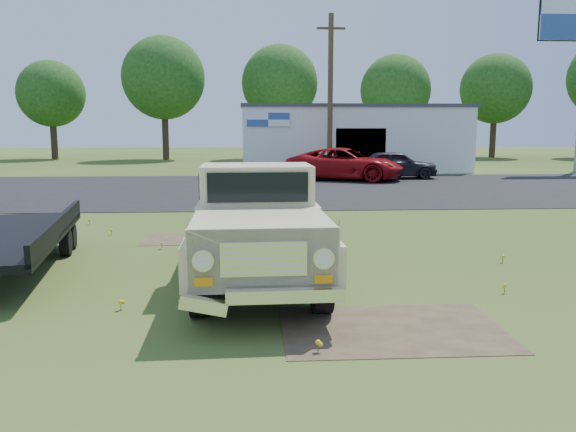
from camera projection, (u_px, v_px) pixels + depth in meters
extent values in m
plane|color=#324817|center=(274.00, 274.00, 10.50)|extent=(140.00, 140.00, 0.00)
cube|color=black|center=(262.00, 189.00, 25.30)|extent=(90.00, 14.00, 0.02)
cube|color=#473526|center=(392.00, 329.00, 7.63)|extent=(3.00, 2.00, 0.01)
cube|color=#473526|center=(188.00, 239.00, 13.83)|extent=(2.20, 1.60, 0.01)
cube|color=white|center=(350.00, 139.00, 37.18)|extent=(14.00, 8.00, 4.00)
cube|color=#3F3F44|center=(350.00, 108.00, 36.86)|extent=(14.20, 8.20, 0.20)
cube|color=black|center=(361.00, 147.00, 33.35)|extent=(3.00, 0.10, 2.20)
cube|color=white|center=(268.00, 120.00, 32.67)|extent=(2.50, 0.08, 0.80)
cylinder|color=#42311F|center=(330.00, 96.00, 31.74)|extent=(0.30, 0.30, 9.00)
cube|color=#42311F|center=(331.00, 28.00, 31.17)|extent=(1.60, 0.12, 0.12)
cylinder|color=#382819|center=(54.00, 141.00, 49.60)|extent=(0.56, 0.56, 3.24)
sphere|color=#154112|center=(51.00, 94.00, 48.97)|extent=(5.76, 5.76, 5.76)
cylinder|color=#382819|center=(166.00, 137.00, 48.67)|extent=(0.56, 0.56, 3.96)
sphere|color=#154112|center=(164.00, 78.00, 47.90)|extent=(7.04, 7.04, 7.04)
cylinder|color=#382819|center=(280.00, 137.00, 50.27)|extent=(0.56, 0.56, 3.78)
sphere|color=#154112|center=(280.00, 83.00, 49.53)|extent=(6.72, 6.72, 6.72)
cylinder|color=#382819|center=(394.00, 140.00, 49.42)|extent=(0.56, 0.56, 3.42)
sphere|color=#154112|center=(395.00, 90.00, 48.75)|extent=(6.08, 6.08, 6.08)
cylinder|color=#382819|center=(493.00, 138.00, 52.47)|extent=(0.56, 0.56, 3.60)
sphere|color=#154112|center=(495.00, 89.00, 51.77)|extent=(6.40, 6.40, 6.40)
imported|color=maroon|center=(345.00, 164.00, 29.33)|extent=(6.62, 4.90, 1.67)
imported|color=black|center=(396.00, 165.00, 30.37)|extent=(4.50, 2.00, 1.50)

